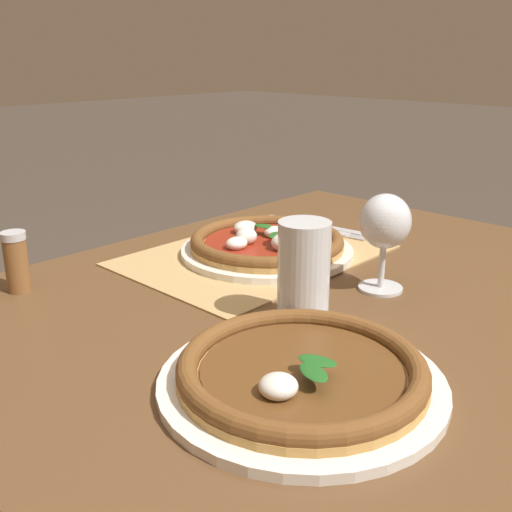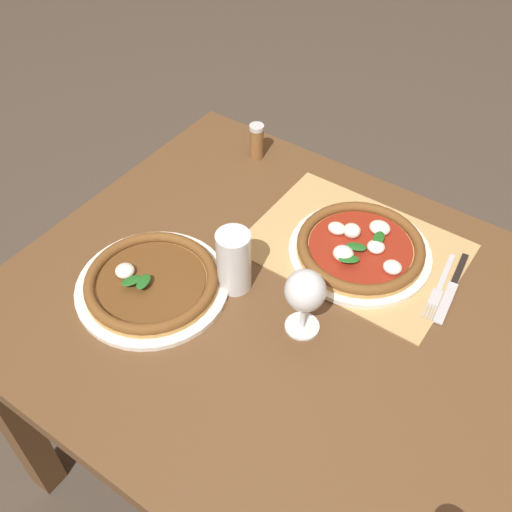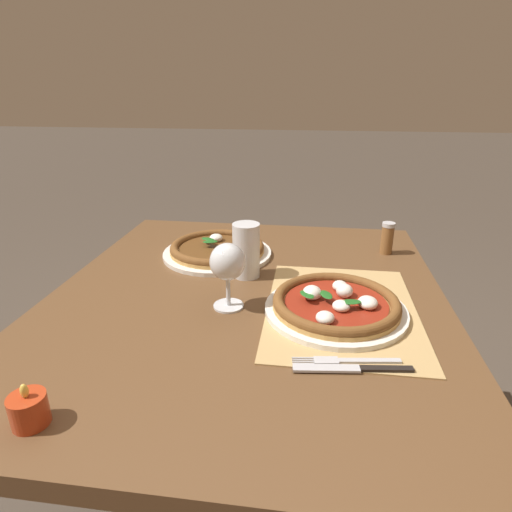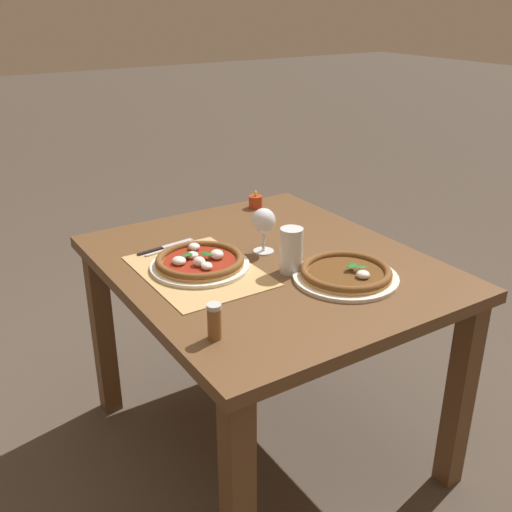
# 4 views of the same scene
# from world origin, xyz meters

# --- Properties ---
(ground_plane) EXTENTS (24.00, 24.00, 0.00)m
(ground_plane) POSITION_xyz_m (0.00, 0.00, 0.00)
(ground_plane) COLOR #473D33
(dining_table) EXTENTS (1.13, 0.96, 0.74)m
(dining_table) POSITION_xyz_m (0.00, 0.00, 0.63)
(dining_table) COLOR brown
(dining_table) RESTS_ON ground
(paper_placemat) EXTENTS (0.46, 0.34, 0.00)m
(paper_placemat) POSITION_xyz_m (-0.05, -0.23, 0.74)
(paper_placemat) COLOR tan
(paper_placemat) RESTS_ON dining_table
(pizza_near) EXTENTS (0.32, 0.32, 0.05)m
(pizza_near) POSITION_xyz_m (-0.07, -0.21, 0.76)
(pizza_near) COLOR silver
(pizza_near) RESTS_ON paper_placemat
(pizza_far) EXTENTS (0.32, 0.32, 0.05)m
(pizza_far) POSITION_xyz_m (0.24, 0.13, 0.76)
(pizza_far) COLOR silver
(pizza_far) RESTS_ON dining_table
(wine_glass) EXTENTS (0.08, 0.08, 0.16)m
(wine_glass) POSITION_xyz_m (-0.07, 0.03, 0.85)
(wine_glass) COLOR silver
(wine_glass) RESTS_ON dining_table
(pint_glass) EXTENTS (0.07, 0.07, 0.15)m
(pint_glass) POSITION_xyz_m (0.11, 0.02, 0.81)
(pint_glass) COLOR silver
(pint_glass) RESTS_ON dining_table
(fork) EXTENTS (0.04, 0.20, 0.00)m
(fork) POSITION_xyz_m (-0.25, -0.22, 0.75)
(fork) COLOR #B7B7BC
(fork) RESTS_ON paper_placemat
(knife) EXTENTS (0.04, 0.22, 0.01)m
(knife) POSITION_xyz_m (-0.28, -0.23, 0.75)
(knife) COLOR black
(knife) RESTS_ON paper_placemat
(votive_candle) EXTENTS (0.06, 0.06, 0.07)m
(votive_candle) POSITION_xyz_m (-0.47, 0.26, 0.76)
(votive_candle) COLOR #B23819
(votive_candle) RESTS_ON dining_table
(pepper_shaker) EXTENTS (0.04, 0.04, 0.10)m
(pepper_shaker) POSITION_xyz_m (0.33, -0.38, 0.79)
(pepper_shaker) COLOR brown
(pepper_shaker) RESTS_ON dining_table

